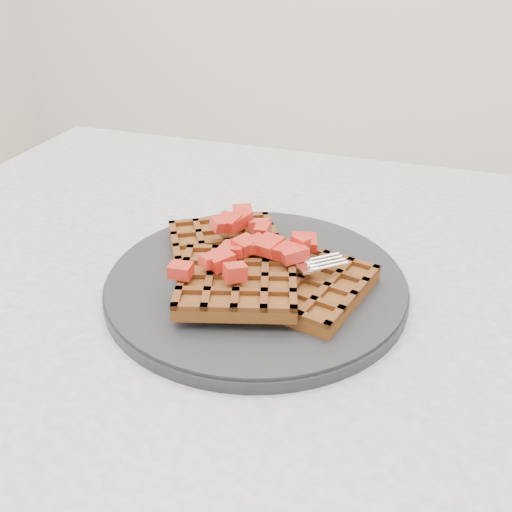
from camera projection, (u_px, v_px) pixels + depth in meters
The scene contains 5 objects.
table at pixel (350, 383), 0.63m from camera, with size 1.20×0.80×0.75m.
plate at pixel (256, 283), 0.59m from camera, with size 0.31×0.31×0.02m, color black.
waffles at pixel (255, 269), 0.57m from camera, with size 0.24×0.22×0.03m.
strawberry_pile at pixel (256, 244), 0.56m from camera, with size 0.15×0.15×0.02m, color #9B100A, non-canonical shape.
fork at pixel (276, 291), 0.54m from camera, with size 0.02×0.18×0.02m, color silver, non-canonical shape.
Camera 1 is at (0.05, -0.48, 1.08)m, focal length 40.00 mm.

